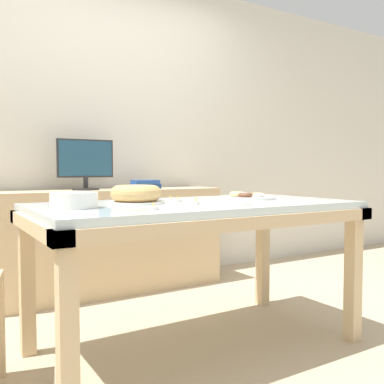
% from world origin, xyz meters
% --- Properties ---
extents(ground_plane, '(12.00, 12.00, 0.00)m').
position_xyz_m(ground_plane, '(0.00, 0.00, 0.00)').
color(ground_plane, tan).
extents(wall_back, '(8.00, 0.10, 2.60)m').
position_xyz_m(wall_back, '(0.00, 1.55, 1.30)').
color(wall_back, silver).
rests_on(wall_back, ground).
extents(dining_table, '(1.69, 0.88, 0.77)m').
position_xyz_m(dining_table, '(0.00, 0.00, 0.68)').
color(dining_table, silver).
rests_on(dining_table, ground).
extents(sideboard, '(1.75, 0.44, 0.79)m').
position_xyz_m(sideboard, '(0.00, 1.25, 0.40)').
color(sideboard, '#D1B284').
rests_on(sideboard, ground).
extents(computer_monitor, '(0.42, 0.20, 0.38)m').
position_xyz_m(computer_monitor, '(-0.20, 1.25, 0.98)').
color(computer_monitor, '#262628').
rests_on(computer_monitor, sideboard).
extents(book_stack, '(0.23, 0.20, 0.07)m').
position_xyz_m(book_stack, '(0.29, 1.25, 0.83)').
color(book_stack, '#23478C').
rests_on(book_stack, sideboard).
extents(cake_chocolate_round, '(0.28, 0.28, 0.09)m').
position_xyz_m(cake_chocolate_round, '(-0.30, 0.09, 0.82)').
color(cake_chocolate_round, silver).
rests_on(cake_chocolate_round, dining_table).
extents(pastry_platter, '(0.32, 0.32, 0.04)m').
position_xyz_m(pastry_platter, '(0.41, 0.08, 0.79)').
color(pastry_platter, silver).
rests_on(pastry_platter, dining_table).
extents(plate_stack, '(0.21, 0.21, 0.07)m').
position_xyz_m(plate_stack, '(-0.64, 0.00, 0.81)').
color(plate_stack, silver).
rests_on(plate_stack, dining_table).
extents(tealight_centre, '(0.04, 0.04, 0.04)m').
position_xyz_m(tealight_centre, '(-0.07, 0.07, 0.78)').
color(tealight_centre, silver).
rests_on(tealight_centre, dining_table).
extents(tealight_near_cakes, '(0.04, 0.04, 0.04)m').
position_xyz_m(tealight_near_cakes, '(-0.60, 0.28, 0.78)').
color(tealight_near_cakes, silver).
rests_on(tealight_near_cakes, dining_table).
extents(tealight_left_edge, '(0.04, 0.04, 0.04)m').
position_xyz_m(tealight_left_edge, '(-0.07, 0.15, 0.78)').
color(tealight_left_edge, silver).
rests_on(tealight_left_edge, dining_table).
extents(tealight_right_edge, '(0.04, 0.04, 0.04)m').
position_xyz_m(tealight_right_edge, '(-0.07, -0.10, 0.78)').
color(tealight_right_edge, silver).
rests_on(tealight_right_edge, dining_table).
extents(tealight_near_front, '(0.04, 0.04, 0.04)m').
position_xyz_m(tealight_near_front, '(-0.37, -0.25, 0.78)').
color(tealight_near_front, silver).
rests_on(tealight_near_front, dining_table).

